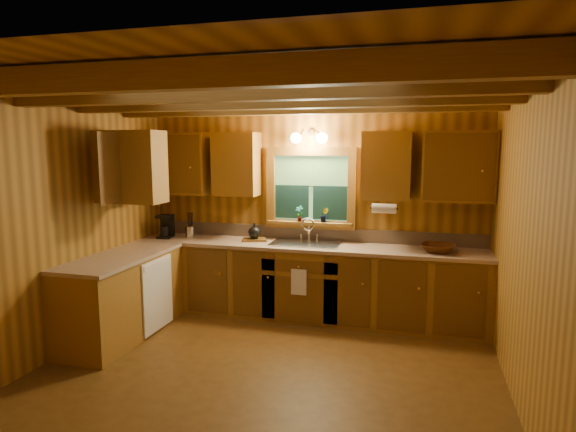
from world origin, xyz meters
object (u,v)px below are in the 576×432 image
Objects in this scene: cutting_board at (255,240)px; wicker_basket at (438,248)px; coffee_maker at (166,226)px; sink at (306,248)px.

wicker_basket reaches higher than cutting_board.
sink is at bearing -6.39° from coffee_maker.
sink is 2.19× the size of wicker_basket.
wicker_basket is (2.18, -0.10, 0.03)m from cutting_board.
coffee_maker reaches higher than cutting_board.
cutting_board is 2.18m from wicker_basket.
coffee_maker is 3.34m from wicker_basket.
cutting_board is at bearing 176.82° from sink.
wicker_basket is (3.34, 0.00, -0.10)m from coffee_maker.
sink is 1.84m from coffee_maker.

